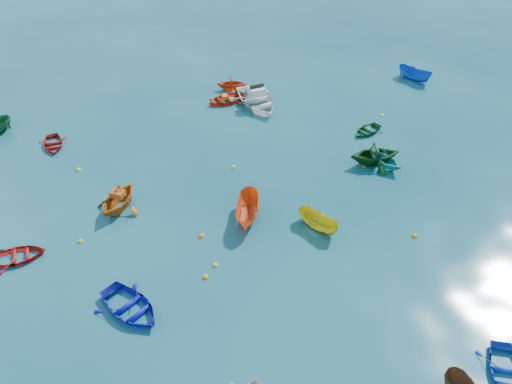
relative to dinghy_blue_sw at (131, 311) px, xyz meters
name	(u,v)px	position (x,y,z in m)	size (l,w,h in m)	color
ground	(295,251)	(8.77, 0.32, 0.00)	(160.00, 160.00, 0.00)	#0B3D50
dinghy_blue_sw	(131,311)	(0.00, 0.00, 0.00)	(2.48, 3.46, 0.72)	#0D10AE
dinghy_blue_se	(506,376)	(13.30, -9.68, 0.00)	(2.16, 3.01, 0.63)	blue
dinghy_orange_w	(120,208)	(1.16, 7.67, 0.00)	(2.71, 3.14, 1.65)	#BE5B11
sampan_yellow_mid	(318,228)	(10.78, 1.42, 0.00)	(1.02, 2.71, 1.05)	gold
dinghy_green_e	(367,132)	(19.05, 8.85, 0.00)	(1.75, 2.45, 0.51)	#12501F
dinghy_cyan_se	(383,166)	(17.61, 4.85, 0.00)	(2.24, 2.60, 1.37)	teal
dinghy_red_nw	(19,259)	(-4.52, 5.72, 0.00)	(2.02, 2.83, 0.59)	#AF120E
sampan_orange_n	(248,218)	(7.59, 3.78, 0.00)	(1.27, 3.38, 1.31)	#F65517
dinghy_green_n	(374,164)	(17.23, 5.36, 0.00)	(2.83, 3.28, 1.72)	#0F4211
dinghy_red_ne	(226,102)	(11.59, 17.28, 0.00)	(2.21, 3.08, 0.64)	red
sampan_blue_far	(413,80)	(27.60, 14.42, 0.00)	(1.15, 3.06, 1.18)	#0E45B1
dinghy_red_far	(54,146)	(-1.61, 16.17, 0.00)	(1.89, 2.64, 0.55)	#9E140D
dinghy_orange_far	(232,89)	(12.82, 19.08, 0.00)	(2.08, 2.41, 1.27)	#C83E12
motorboat_white	(257,105)	(13.54, 15.78, 0.00)	(3.62, 5.06, 1.65)	silver
tarp_orange_a	(118,194)	(1.19, 7.70, 1.01)	(0.74, 0.56, 0.36)	#C84D14
tarp_green_b	(374,151)	(17.13, 5.38, 1.00)	(0.57, 0.43, 0.28)	#0F3F21
tarp_orange_b	(225,97)	(11.49, 17.28, 0.46)	(0.59, 0.45, 0.29)	orange
buoy_or_a	(206,277)	(3.85, 0.52, 0.00)	(0.32, 0.32, 0.32)	orange
buoy_ye_a	(215,266)	(4.59, 1.08, 0.00)	(0.30, 0.30, 0.30)	yellow
buoy_or_b	(414,236)	(15.23, -1.35, 0.00)	(0.33, 0.33, 0.33)	orange
buoy_ye_b	(80,242)	(-1.41, 5.71, 0.00)	(0.29, 0.29, 0.29)	gold
buoy_or_c	(202,237)	(4.67, 3.41, 0.00)	(0.33, 0.33, 0.33)	orange
buoy_ye_c	(233,167)	(8.72, 8.75, 0.00)	(0.30, 0.30, 0.30)	yellow
buoy_or_d	(364,166)	(16.54, 5.41, 0.00)	(0.38, 0.38, 0.38)	#F9510D
buoy_ye_d	(78,170)	(-0.48, 12.54, 0.00)	(0.33, 0.33, 0.33)	yellow
buoy_or_e	(212,100)	(10.67, 18.09, 0.00)	(0.34, 0.34, 0.34)	#D55E0B
buoy_ye_e	(382,116)	(21.45, 10.40, 0.00)	(0.32, 0.32, 0.32)	yellow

